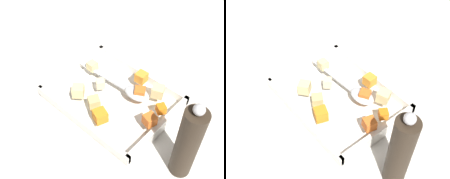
# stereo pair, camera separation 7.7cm
# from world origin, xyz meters

# --- Properties ---
(ground_plane) EXTENTS (4.00, 4.00, 0.00)m
(ground_plane) POSITION_xyz_m (0.00, 0.00, 0.00)
(ground_plane) COLOR beige
(baking_dish) EXTENTS (0.34, 0.26, 0.04)m
(baking_dish) POSITION_xyz_m (-0.01, 0.00, 0.01)
(baking_dish) COLOR white
(baking_dish) RESTS_ON ground_plane
(carrot_chunk_mid_left) EXTENTS (0.04, 0.04, 0.03)m
(carrot_chunk_mid_left) POSITION_xyz_m (-0.08, -0.04, 0.06)
(carrot_chunk_mid_left) COLOR orange
(carrot_chunk_mid_left) RESTS_ON baking_dish
(carrot_chunk_heap_side) EXTENTS (0.04, 0.04, 0.03)m
(carrot_chunk_heap_side) POSITION_xyz_m (-0.06, 0.09, 0.06)
(carrot_chunk_heap_side) COLOR orange
(carrot_chunk_heap_side) RESTS_ON baking_dish
(carrot_chunk_near_spoon) EXTENTS (0.03, 0.03, 0.03)m
(carrot_chunk_near_spoon) POSITION_xyz_m (-0.04, -0.09, 0.06)
(carrot_chunk_near_spoon) COLOR orange
(carrot_chunk_near_spoon) RESTS_ON baking_dish
(carrot_chunk_corner_se) EXTENTS (0.04, 0.04, 0.03)m
(carrot_chunk_corner_se) POSITION_xyz_m (-0.15, 0.02, 0.06)
(carrot_chunk_corner_se) COLOR orange
(carrot_chunk_corner_se) RESTS_ON baking_dish
(carrot_chunk_far_left) EXTENTS (0.03, 0.03, 0.02)m
(carrot_chunk_far_left) POSITION_xyz_m (-0.15, -0.03, 0.05)
(carrot_chunk_far_left) COLOR orange
(carrot_chunk_far_left) RESTS_ON baking_dish
(potato_chunk_corner_ne) EXTENTS (0.04, 0.04, 0.03)m
(potato_chunk_corner_ne) POSITION_xyz_m (-0.11, -0.07, 0.06)
(potato_chunk_corner_ne) COLOR #E0CC89
(potato_chunk_corner_ne) RESTS_ON baking_dish
(potato_chunk_under_handle) EXTENTS (0.04, 0.04, 0.03)m
(potato_chunk_under_handle) POSITION_xyz_m (0.05, 0.07, 0.06)
(potato_chunk_under_handle) COLOR #E0CC89
(potato_chunk_under_handle) RESTS_ON baking_dish
(potato_chunk_near_right) EXTENTS (0.04, 0.04, 0.03)m
(potato_chunk_near_right) POSITION_xyz_m (-0.01, 0.07, 0.06)
(potato_chunk_near_right) COLOR tan
(potato_chunk_near_right) RESTS_ON baking_dish
(potato_chunk_mid_right) EXTENTS (0.03, 0.03, 0.03)m
(potato_chunk_mid_right) POSITION_xyz_m (0.10, -0.03, 0.06)
(potato_chunk_mid_right) COLOR #E0CC89
(potato_chunk_mid_right) RESTS_ON baking_dish
(potato_chunk_corner_sw) EXTENTS (0.03, 0.03, 0.02)m
(potato_chunk_corner_sw) POSITION_xyz_m (0.03, 0.01, 0.05)
(potato_chunk_corner_sw) COLOR beige
(potato_chunk_corner_sw) RESTS_ON baking_dish
(serving_spoon) EXTENTS (0.25, 0.05, 0.02)m
(serving_spoon) POSITION_xyz_m (-0.06, -0.03, 0.05)
(serving_spoon) COLOR silver
(serving_spoon) RESTS_ON baking_dish
(pepper_mill) EXTENTS (0.05, 0.05, 0.23)m
(pepper_mill) POSITION_xyz_m (-0.27, 0.05, 0.11)
(pepper_mill) COLOR #2D2319
(pepper_mill) RESTS_ON ground_plane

